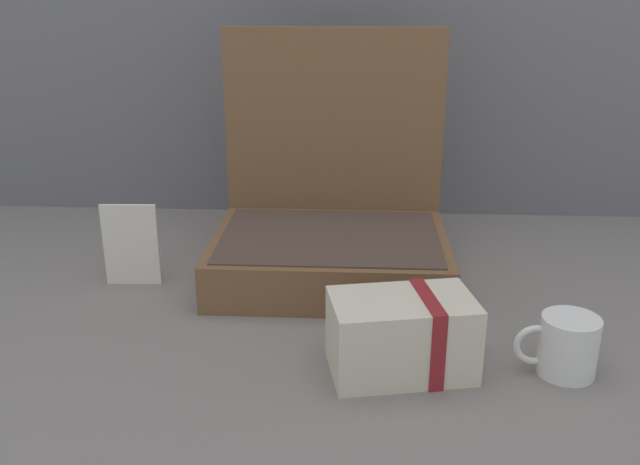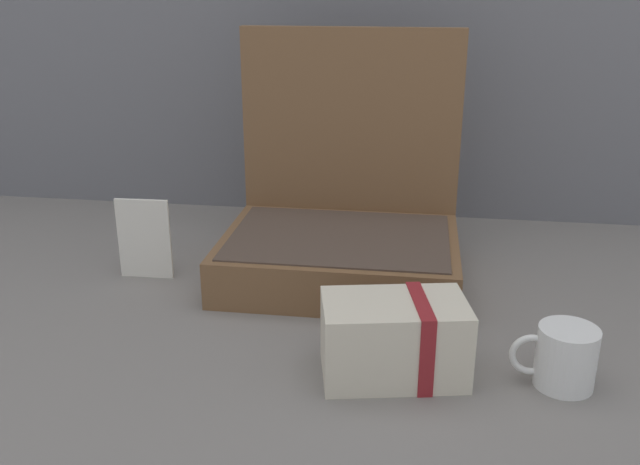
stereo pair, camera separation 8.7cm
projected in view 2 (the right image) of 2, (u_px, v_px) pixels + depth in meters
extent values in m
plane|color=slate|center=(317.00, 322.00, 1.10)|extent=(6.00, 6.00, 0.00)
cube|color=brown|center=(339.00, 259.00, 1.24)|extent=(0.42, 0.31, 0.08)
cube|color=#4C3D33|center=(340.00, 237.00, 1.22)|extent=(0.38, 0.28, 0.00)
cube|color=brown|center=(350.00, 143.00, 1.33)|extent=(0.42, 0.02, 0.43)
cube|color=beige|center=(394.00, 339.00, 0.94)|extent=(0.21, 0.15, 0.11)
cube|color=maroon|center=(419.00, 338.00, 0.94)|extent=(0.04, 0.12, 0.11)
cylinder|color=white|center=(566.00, 357.00, 0.92)|extent=(0.08, 0.08, 0.08)
torus|color=white|center=(532.00, 355.00, 0.92)|extent=(0.06, 0.01, 0.06)
cube|color=white|center=(144.00, 239.00, 1.24)|extent=(0.10, 0.01, 0.15)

